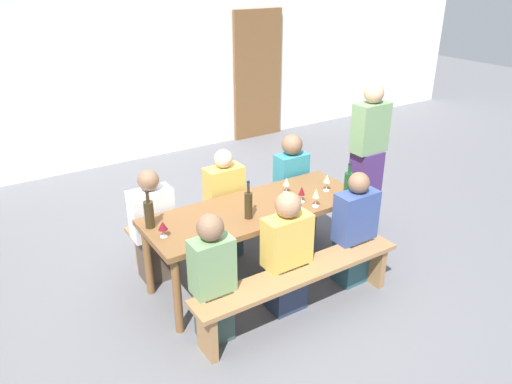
{
  "coord_description": "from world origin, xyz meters",
  "views": [
    {
      "loc": [
        -2.15,
        -3.34,
        2.74
      ],
      "look_at": [
        0.0,
        0.0,
        0.9
      ],
      "focal_mm": 34.63,
      "sensor_mm": 36.0,
      "label": 1
    }
  ],
  "objects": [
    {
      "name": "ground_plane",
      "position": [
        0.0,
        0.0,
        0.0
      ],
      "size": [
        24.0,
        24.0,
        0.0
      ],
      "primitive_type": "plane",
      "color": "slate"
    },
    {
      "name": "back_wall",
      "position": [
        0.0,
        3.74,
        1.6
      ],
      "size": [
        14.0,
        0.2,
        3.2
      ],
      "primitive_type": "cube",
      "color": "white",
      "rests_on": "ground"
    },
    {
      "name": "wooden_door",
      "position": [
        2.36,
        3.6,
        1.05
      ],
      "size": [
        0.9,
        0.06,
        2.1
      ],
      "primitive_type": "cube",
      "color": "brown",
      "rests_on": "ground"
    },
    {
      "name": "tasting_table",
      "position": [
        0.0,
        0.0,
        0.67
      ],
      "size": [
        2.05,
        0.74,
        0.75
      ],
      "color": "brown",
      "rests_on": "ground"
    },
    {
      "name": "bench_near",
      "position": [
        0.0,
        -0.67,
        0.35
      ],
      "size": [
        1.95,
        0.3,
        0.45
      ],
      "color": "#9E7247",
      "rests_on": "ground"
    },
    {
      "name": "bench_far",
      "position": [
        0.0,
        0.67,
        0.35
      ],
      "size": [
        1.95,
        0.3,
        0.45
      ],
      "color": "#9E7247",
      "rests_on": "ground"
    },
    {
      "name": "wine_bottle_0",
      "position": [
        0.84,
        -0.28,
        0.88
      ],
      "size": [
        0.08,
        0.08,
        0.34
      ],
      "color": "#194723",
      "rests_on": "tasting_table"
    },
    {
      "name": "wine_bottle_1",
      "position": [
        -0.94,
        0.16,
        0.87
      ],
      "size": [
        0.08,
        0.08,
        0.33
      ],
      "color": "#332814",
      "rests_on": "tasting_table"
    },
    {
      "name": "wine_bottle_2",
      "position": [
        -0.17,
        -0.14,
        0.88
      ],
      "size": [
        0.07,
        0.07,
        0.35
      ],
      "color": "#332814",
      "rests_on": "tasting_table"
    },
    {
      "name": "wine_glass_0",
      "position": [
        0.41,
        -0.14,
        0.86
      ],
      "size": [
        0.06,
        0.06,
        0.16
      ],
      "color": "silver",
      "rests_on": "tasting_table"
    },
    {
      "name": "wine_glass_1",
      "position": [
        0.76,
        -0.07,
        0.87
      ],
      "size": [
        0.07,
        0.07,
        0.17
      ],
      "color": "silver",
      "rests_on": "tasting_table"
    },
    {
      "name": "wine_glass_2",
      "position": [
        0.41,
        0.1,
        0.86
      ],
      "size": [
        0.07,
        0.07,
        0.16
      ],
      "color": "silver",
      "rests_on": "tasting_table"
    },
    {
      "name": "wine_glass_3",
      "position": [
        -0.91,
        -0.04,
        0.85
      ],
      "size": [
        0.08,
        0.08,
        0.14
      ],
      "color": "silver",
      "rests_on": "tasting_table"
    },
    {
      "name": "wine_glass_4",
      "position": [
        0.46,
        -0.28,
        0.87
      ],
      "size": [
        0.07,
        0.07,
        0.17
      ],
      "color": "silver",
      "rests_on": "tasting_table"
    },
    {
      "name": "seated_guest_near_0",
      "position": [
        -0.73,
        -0.52,
        0.54
      ],
      "size": [
        0.32,
        0.24,
        1.11
      ],
      "rotation": [
        0.0,
        0.0,
        1.57
      ],
      "color": "#38514A",
      "rests_on": "ground"
    },
    {
      "name": "seated_guest_near_1",
      "position": [
        -0.03,
        -0.52,
        0.52
      ],
      "size": [
        0.41,
        0.24,
        1.11
      ],
      "rotation": [
        0.0,
        0.0,
        1.57
      ],
      "color": "#283350",
      "rests_on": "ground"
    },
    {
      "name": "seated_guest_near_2",
      "position": [
        0.73,
        -0.52,
        0.52
      ],
      "size": [
        0.39,
        0.24,
        1.1
      ],
      "rotation": [
        0.0,
        0.0,
        1.57
      ],
      "color": "#2E5865",
      "rests_on": "ground"
    },
    {
      "name": "seated_guest_far_0",
      "position": [
        -0.79,
        0.52,
        0.52
      ],
      "size": [
        0.39,
        0.24,
        1.11
      ],
      "rotation": [
        0.0,
        0.0,
        -1.57
      ],
      "color": "brown",
      "rests_on": "ground"
    },
    {
      "name": "seated_guest_far_1",
      "position": [
        -0.03,
        0.52,
        0.54
      ],
      "size": [
        0.37,
        0.24,
        1.15
      ],
      "rotation": [
        0.0,
        0.0,
        -1.57
      ],
      "color": "#415858",
      "rests_on": "ground"
    },
    {
      "name": "seated_guest_far_2",
      "position": [
        0.78,
        0.52,
        0.56
      ],
      "size": [
        0.34,
        0.24,
        1.15
      ],
      "rotation": [
        0.0,
        0.0,
        -1.57
      ],
      "color": "#522A47",
      "rests_on": "ground"
    },
    {
      "name": "standing_host",
      "position": [
        1.43,
        0.07,
        0.82
      ],
      "size": [
        0.36,
        0.24,
        1.68
      ],
      "rotation": [
        0.0,
        0.0,
        3.14
      ],
      "color": "#462A66",
      "rests_on": "ground"
    }
  ]
}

